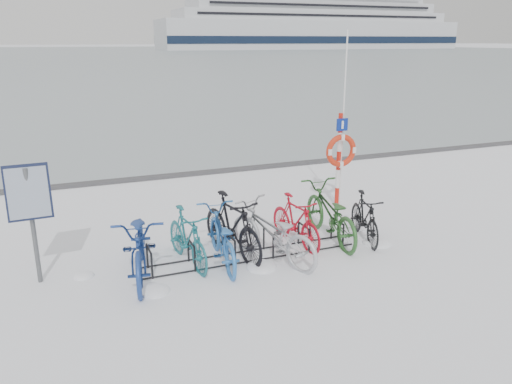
% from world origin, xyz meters
% --- Properties ---
extents(ground, '(900.00, 900.00, 0.00)m').
position_xyz_m(ground, '(0.00, 0.00, 0.00)').
color(ground, white).
rests_on(ground, ground).
extents(ice_sheet, '(400.00, 298.00, 0.02)m').
position_xyz_m(ice_sheet, '(0.00, 155.00, 0.01)').
color(ice_sheet, '#9AA8AE').
rests_on(ice_sheet, ground).
extents(quay_edge, '(400.00, 0.25, 0.10)m').
position_xyz_m(quay_edge, '(0.00, 5.90, 0.05)').
color(quay_edge, '#3F3F42').
rests_on(quay_edge, ground).
extents(bike_rack, '(4.00, 0.48, 0.46)m').
position_xyz_m(bike_rack, '(0.00, 0.00, 0.18)').
color(bike_rack, black).
rests_on(bike_rack, ground).
extents(info_board, '(0.67, 0.28, 1.96)m').
position_xyz_m(info_board, '(-3.51, 0.32, 1.41)').
color(info_board, '#595B5E').
rests_on(info_board, ground).
extents(lifebuoy_station, '(0.76, 0.22, 3.97)m').
position_xyz_m(lifebuoy_station, '(2.96, 1.92, 1.33)').
color(lifebuoy_station, red).
rests_on(lifebuoy_station, ground).
extents(cruise_ferry, '(132.07, 24.92, 43.39)m').
position_xyz_m(cruise_ferry, '(101.59, 190.56, 11.82)').
color(cruise_ferry, silver).
rests_on(cruise_ferry, ground).
extents(bike_0, '(1.14, 2.33, 1.17)m').
position_xyz_m(bike_0, '(-1.93, -0.00, 0.59)').
color(bike_0, navy).
rests_on(bike_0, ground).
extents(bike_1, '(0.71, 1.74, 1.02)m').
position_xyz_m(bike_1, '(-1.10, 0.16, 0.51)').
color(bike_1, '#19656E').
rests_on(bike_1, ground).
extents(bike_2, '(0.84, 1.97, 1.00)m').
position_xyz_m(bike_2, '(-0.54, -0.02, 0.50)').
color(bike_2, '#2E6FBB').
rests_on(bike_2, ground).
extents(bike_3, '(0.94, 2.01, 1.16)m').
position_xyz_m(bike_3, '(-0.25, 0.23, 0.58)').
color(bike_3, black).
rests_on(bike_3, ground).
extents(bike_4, '(1.45, 2.17, 1.08)m').
position_xyz_m(bike_4, '(0.32, -0.26, 0.54)').
color(bike_4, '#A9ABB1').
rests_on(bike_4, ground).
extents(bike_5, '(0.67, 1.68, 0.98)m').
position_xyz_m(bike_5, '(1.03, 0.25, 0.49)').
color(bike_5, '#B10E1D').
rests_on(bike_5, ground).
extents(bike_6, '(0.88, 2.18, 1.12)m').
position_xyz_m(bike_6, '(1.75, 0.23, 0.56)').
color(bike_6, '#285725').
rests_on(bike_6, ground).
extents(bike_7, '(0.83, 1.65, 0.95)m').
position_xyz_m(bike_7, '(2.39, -0.02, 0.48)').
color(bike_7, black).
rests_on(bike_7, ground).
extents(snow_drifts, '(6.05, 1.96, 0.20)m').
position_xyz_m(snow_drifts, '(0.79, -0.01, 0.00)').
color(snow_drifts, white).
rests_on(snow_drifts, ground).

